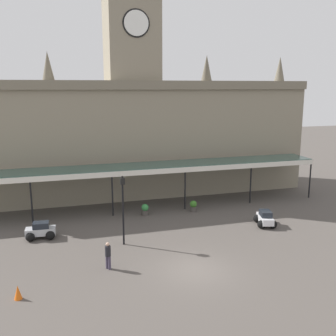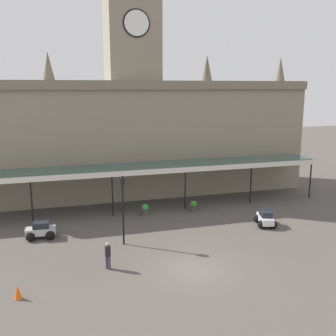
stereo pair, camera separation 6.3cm
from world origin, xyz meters
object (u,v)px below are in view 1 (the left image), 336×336
(car_white_sedan, at_px, (265,219))
(victorian_lamppost, at_px, (123,202))
(pedestrian_near_entrance, at_px, (108,254))
(planter_by_canopy, at_px, (145,209))
(car_silver_sedan, at_px, (41,231))
(traffic_cone, at_px, (18,292))
(planter_forecourt_centre, at_px, (193,206))

(car_white_sedan, height_order, victorian_lamppost, victorian_lamppost)
(pedestrian_near_entrance, distance_m, planter_by_canopy, 9.97)
(car_white_sedan, distance_m, car_silver_sedan, 16.81)
(traffic_cone, bearing_deg, pedestrian_near_entrance, 22.97)
(car_silver_sedan, distance_m, victorian_lamppost, 6.62)
(victorian_lamppost, height_order, traffic_cone, victorian_lamppost)
(car_white_sedan, xyz_separation_m, pedestrian_near_entrance, (-12.71, -3.96, 0.41))
(victorian_lamppost, bearing_deg, car_white_sedan, 3.05)
(planter_by_canopy, bearing_deg, pedestrian_near_entrance, -115.61)
(car_silver_sedan, height_order, planter_by_canopy, car_silver_sedan)
(traffic_cone, relative_size, planter_by_canopy, 0.77)
(planter_by_canopy, distance_m, planter_forecourt_centre, 4.24)
(pedestrian_near_entrance, bearing_deg, victorian_lamppost, 65.72)
(car_silver_sedan, height_order, victorian_lamppost, victorian_lamppost)
(traffic_cone, bearing_deg, car_white_sedan, 18.90)
(victorian_lamppost, bearing_deg, planter_forecourt_centre, 37.61)
(traffic_cone, relative_size, planter_forecourt_centre, 0.77)
(car_white_sedan, bearing_deg, car_silver_sedan, 172.61)
(car_silver_sedan, bearing_deg, traffic_cone, -96.27)
(car_white_sedan, xyz_separation_m, planter_by_canopy, (-8.40, 5.03, -0.01))
(car_silver_sedan, distance_m, pedestrian_near_entrance, 7.30)
(car_white_sedan, height_order, planter_by_canopy, car_white_sedan)
(pedestrian_near_entrance, relative_size, victorian_lamppost, 0.35)
(planter_forecourt_centre, bearing_deg, car_silver_sedan, -168.02)
(victorian_lamppost, xyz_separation_m, planter_by_canopy, (2.79, 5.63, -2.51))
(car_white_sedan, distance_m, planter_forecourt_centre, 6.37)
(car_white_sedan, relative_size, pedestrian_near_entrance, 1.32)
(pedestrian_near_entrance, distance_m, victorian_lamppost, 4.24)
(car_silver_sedan, bearing_deg, victorian_lamppost, -26.73)
(car_white_sedan, relative_size, planter_forecourt_centre, 2.30)
(traffic_cone, bearing_deg, planter_forecourt_centre, 38.95)
(pedestrian_near_entrance, bearing_deg, planter_by_canopy, 64.39)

